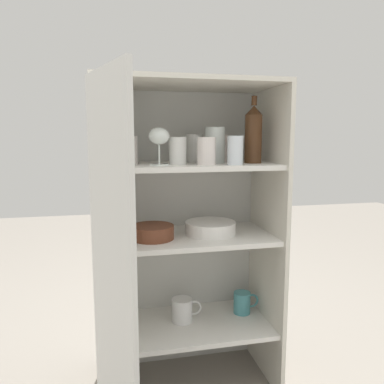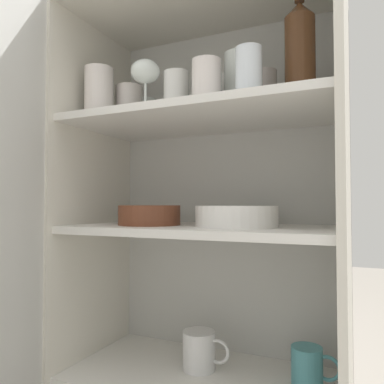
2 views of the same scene
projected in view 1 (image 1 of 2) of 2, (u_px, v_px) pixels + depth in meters
cupboard_back_panel at (179, 231)px, 1.75m from camera, size 0.74×0.02×1.27m
cupboard_side_left at (99, 248)px, 1.49m from camera, size 0.02×0.40×1.27m
cupboard_side_right at (267, 238)px, 1.64m from camera, size 0.02×0.40×1.27m
cupboard_top_panel at (187, 84)px, 1.47m from camera, size 0.74×0.40×0.02m
shelf_board_lower at (187, 326)px, 1.62m from camera, size 0.70×0.36×0.02m
shelf_board_middle at (187, 237)px, 1.56m from camera, size 0.70×0.36×0.02m
shelf_board_upper at (187, 166)px, 1.52m from camera, size 0.70×0.36×0.02m
cupboard_door at (112, 282)px, 1.14m from camera, size 0.13×0.35×1.27m
tumbler_glass_0 at (115, 146)px, 1.37m from camera, size 0.08×0.08×0.15m
tumbler_glass_1 at (220, 148)px, 1.60m from camera, size 0.07×0.07×0.12m
tumbler_glass_2 at (235, 150)px, 1.43m from camera, size 0.06×0.06×0.11m
tumbler_glass_3 at (206, 151)px, 1.43m from camera, size 0.07×0.07×0.11m
tumbler_glass_4 at (194, 148)px, 1.57m from camera, size 0.07×0.07×0.12m
tumbler_glass_5 at (124, 150)px, 1.57m from camera, size 0.07×0.07×0.10m
tumbler_glass_6 at (178, 151)px, 1.45m from camera, size 0.07×0.07×0.11m
tumbler_glass_7 at (128, 150)px, 1.46m from camera, size 0.08×0.08×0.11m
tumbler_glass_8 at (215, 145)px, 1.52m from camera, size 0.08×0.08×0.15m
wine_glass_0 at (159, 138)px, 1.39m from camera, size 0.08×0.08×0.14m
wine_bottle at (253, 134)px, 1.52m from camera, size 0.07×0.07×0.27m
plate_stack_white at (210, 228)px, 1.58m from camera, size 0.21×0.21×0.05m
mixing_bowl_large at (153, 231)px, 1.50m from camera, size 0.17×0.17×0.06m
coffee_mug_primary at (243, 303)px, 1.71m from camera, size 0.12×0.08×0.10m
coffee_mug_extra_1 at (183, 310)px, 1.63m from camera, size 0.13×0.09×0.10m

